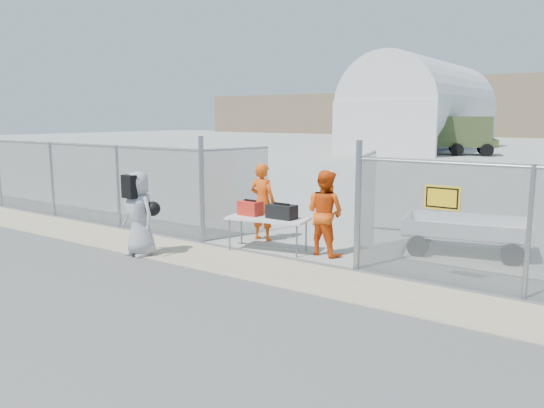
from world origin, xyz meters
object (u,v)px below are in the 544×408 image
Objects in this scene: security_worker_right at (325,213)px; visitor at (139,214)px; security_worker_left at (263,202)px; utility_trailer at (466,235)px; folding_table at (268,234)px.

security_worker_right is 1.01× the size of visitor.
utility_trailer is (4.33, 1.55, -0.52)m from security_worker_left.
security_worker_left is (-0.71, 0.79, 0.55)m from folding_table.
folding_table is 1.20m from security_worker_left.
security_worker_left is 4.63m from utility_trailer.
security_worker_right is at bearing 40.24° from visitor.
security_worker_left is at bearing -2.66° from security_worker_right.
security_worker_left is at bearing 119.83° from folding_table.
folding_table is 0.97× the size of security_worker_right.
security_worker_left is 1.03× the size of visitor.
visitor reaches higher than utility_trailer.
security_worker_right is at bearing -154.34° from utility_trailer.
visitor is at bearing 43.36° from security_worker_right.
security_worker_right reaches higher than visitor.
security_worker_left is 0.55× the size of utility_trailer.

